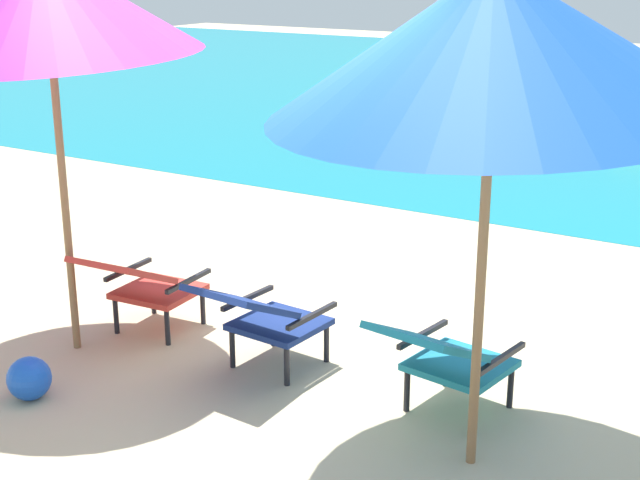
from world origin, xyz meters
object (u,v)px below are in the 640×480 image
at_px(lounge_chair_center, 262,314).
at_px(beach_umbrella_right, 494,40).
at_px(lounge_chair_left, 142,282).
at_px(beach_umbrella_left, 48,5).
at_px(beach_ball, 29,378).
at_px(lounge_chair_right, 445,355).

relative_size(lounge_chair_center, beach_umbrella_right, 0.31).
bearing_deg(lounge_chair_left, beach_umbrella_left, -126.20).
bearing_deg(lounge_chair_center, beach_ball, -134.32).
relative_size(lounge_chair_right, beach_ball, 3.57).
relative_size(lounge_chair_left, beach_umbrella_right, 0.32).
distance_m(lounge_chair_right, beach_umbrella_right, 1.82).
height_order(lounge_chair_center, beach_umbrella_left, beach_umbrella_left).
height_order(lounge_chair_left, lounge_chair_center, same).
xyz_separation_m(beach_umbrella_left, beach_umbrella_right, (2.83, 0.05, -0.08)).
distance_m(lounge_chair_center, beach_umbrella_right, 2.35).
bearing_deg(beach_umbrella_right, beach_ball, -163.78).
relative_size(lounge_chair_center, beach_umbrella_left, 0.35).
bearing_deg(lounge_chair_center, beach_umbrella_left, -165.73).
bearing_deg(lounge_chair_right, lounge_chair_center, -177.59).
bearing_deg(beach_umbrella_right, lounge_chair_left, 172.89).
relative_size(beach_umbrella_left, beach_umbrella_right, 0.90).
xyz_separation_m(lounge_chair_center, lounge_chair_right, (1.21, 0.05, 0.00)).
distance_m(beach_umbrella_left, beach_ball, 2.24).
height_order(beach_umbrella_right, beach_ball, beach_umbrella_right).
distance_m(lounge_chair_left, lounge_chair_center, 1.03).
bearing_deg(lounge_chair_center, beach_umbrella_right, -10.26).
relative_size(lounge_chair_left, lounge_chair_center, 1.01).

